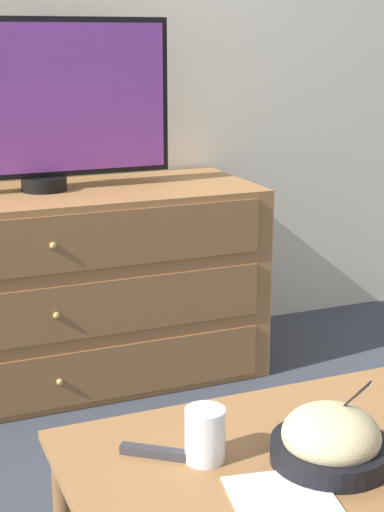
% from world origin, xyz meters
% --- Properties ---
extents(ground_plane, '(12.00, 12.00, 0.00)m').
position_xyz_m(ground_plane, '(0.00, 0.00, 0.00)').
color(ground_plane, '#383D47').
extents(dresser, '(1.63, 0.58, 0.72)m').
position_xyz_m(dresser, '(0.11, -0.31, 0.36)').
color(dresser, '#9E6B3D').
rests_on(dresser, ground_plane).
extents(tv, '(0.94, 0.16, 0.60)m').
position_xyz_m(tv, '(0.15, -0.27, 1.04)').
color(tv, black).
rests_on(tv, dresser).
extents(coffee_table, '(0.86, 0.58, 0.49)m').
position_xyz_m(coffee_table, '(0.28, -1.89, 0.41)').
color(coffee_table, '#9E6B3D').
rests_on(coffee_table, ground_plane).
extents(takeout_bowl, '(0.23, 0.23, 0.16)m').
position_xyz_m(takeout_bowl, '(0.33, -1.92, 0.53)').
color(takeout_bowl, black).
rests_on(takeout_bowl, coffee_table).
extents(drink_cup, '(0.08, 0.08, 0.10)m').
position_xyz_m(drink_cup, '(0.12, -1.83, 0.53)').
color(drink_cup, beige).
rests_on(drink_cup, coffee_table).
extents(napkin, '(0.21, 0.21, 0.00)m').
position_xyz_m(napkin, '(0.19, -2.00, 0.49)').
color(napkin, white).
rests_on(napkin, coffee_table).
extents(remote_control, '(0.15, 0.12, 0.02)m').
position_xyz_m(remote_control, '(0.04, -1.79, 0.49)').
color(remote_control, '#38383D').
rests_on(remote_control, coffee_table).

